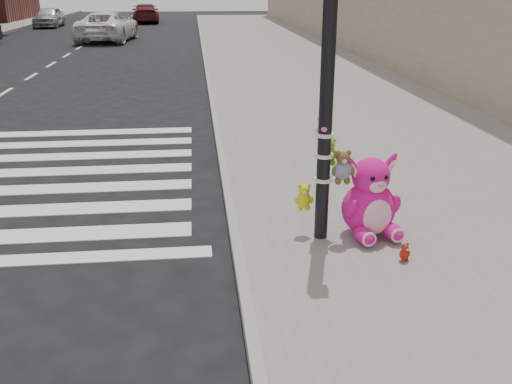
{
  "coord_description": "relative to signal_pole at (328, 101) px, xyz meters",
  "views": [
    {
      "loc": [
        1.12,
        -4.51,
        3.12
      ],
      "look_at": [
        1.8,
        1.83,
        0.75
      ],
      "focal_mm": 40.0,
      "sensor_mm": 36.0,
      "label": 1
    }
  ],
  "objects": [
    {
      "name": "ground",
      "position": [
        -2.62,
        -1.81,
        -1.83
      ],
      "size": [
        120.0,
        120.0,
        0.0
      ],
      "primitive_type": "plane",
      "color": "black",
      "rests_on": "ground"
    },
    {
      "name": "sidewalk_near",
      "position": [
        2.38,
        8.19,
        -1.76
      ],
      "size": [
        7.0,
        80.0,
        0.14
      ],
      "primitive_type": "cube",
      "color": "slate",
      "rests_on": "ground"
    },
    {
      "name": "curb_edge",
      "position": [
        -1.07,
        8.19,
        -1.76
      ],
      "size": [
        0.12,
        80.0,
        0.15
      ],
      "primitive_type": "cube",
      "color": "gray",
      "rests_on": "ground"
    },
    {
      "name": "signal_pole",
      "position": [
        0.0,
        0.0,
        0.0
      ],
      "size": [
        0.68,
        0.48,
        4.0
      ],
      "color": "black",
      "rests_on": "sidewalk_near"
    },
    {
      "name": "pink_bunny",
      "position": [
        0.59,
        -0.0,
        -1.26
      ],
      "size": [
        0.77,
        0.86,
        1.05
      ],
      "rotation": [
        0.0,
        0.0,
        0.18
      ],
      "color": "#E5138D",
      "rests_on": "sidewalk_near"
    },
    {
      "name": "red_teddy",
      "position": [
        0.78,
        -0.75,
        -1.58
      ],
      "size": [
        0.18,
        0.15,
        0.22
      ],
      "primitive_type": null,
      "rotation": [
        0.0,
        0.0,
        0.41
      ],
      "color": "#B12311",
      "rests_on": "sidewalk_near"
    },
    {
      "name": "car_white_near",
      "position": [
        -6.12,
        26.42,
        -1.06
      ],
      "size": [
        3.07,
        5.75,
        1.54
      ],
      "primitive_type": "imported",
      "rotation": [
        0.0,
        0.0,
        3.05
      ],
      "color": "white",
      "rests_on": "ground"
    },
    {
      "name": "car_maroon_near",
      "position": [
        -5.14,
        40.75,
        -1.12
      ],
      "size": [
        2.35,
        5.02,
        1.42
      ],
      "primitive_type": "imported",
      "rotation": [
        0.0,
        0.0,
        3.22
      ],
      "color": "#51171A",
      "rests_on": "ground"
    },
    {
      "name": "car_silver_deep",
      "position": [
        -11.59,
        36.87,
        -1.13
      ],
      "size": [
        1.67,
        4.12,
        1.4
      ],
      "primitive_type": "imported",
      "rotation": [
        0.0,
        0.0,
        0.0
      ],
      "color": "#BBBCC0",
      "rests_on": "ground"
    }
  ]
}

